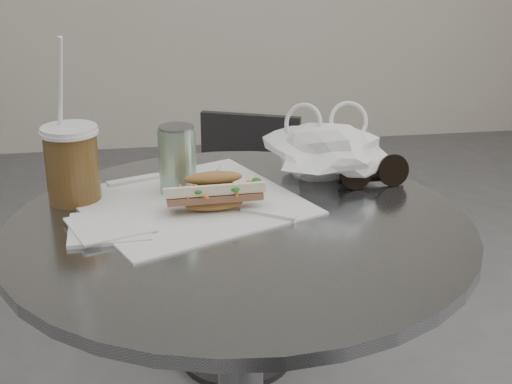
{
  "coord_description": "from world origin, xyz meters",
  "views": [
    {
      "loc": [
        -0.14,
        -0.85,
        1.2
      ],
      "look_at": [
        0.03,
        0.21,
        0.79
      ],
      "focal_mm": 50.0,
      "sensor_mm": 36.0,
      "label": 1
    }
  ],
  "objects": [
    {
      "name": "sunglasses",
      "position": [
        0.27,
        0.33,
        0.76
      ],
      "size": [
        0.13,
        0.04,
        0.06
      ],
      "rotation": [
        0.0,
        0.0,
        0.09
      ],
      "color": "black",
      "rests_on": "cafe_table"
    },
    {
      "name": "banh_mi",
      "position": [
        -0.03,
        0.26,
        0.77
      ],
      "size": [
        0.2,
        0.09,
        0.07
      ],
      "rotation": [
        0.0,
        0.0,
        0.04
      ],
      "color": "#A7813F",
      "rests_on": "sandwich_paper"
    },
    {
      "name": "sandwich_paper",
      "position": [
        -0.07,
        0.3,
        0.74
      ],
      "size": [
        0.45,
        0.44,
        0.0
      ],
      "primitive_type": "cube",
      "rotation": [
        0.0,
        0.0,
        0.41
      ],
      "color": "white",
      "rests_on": "cafe_table"
    },
    {
      "name": "plastic_bag",
      "position": [
        0.19,
        0.37,
        0.79
      ],
      "size": [
        0.25,
        0.22,
        0.11
      ],
      "primitive_type": null,
      "rotation": [
        0.0,
        0.0,
        -0.32
      ],
      "color": "white",
      "rests_on": "cafe_table"
    },
    {
      "name": "iced_coffee",
      "position": [
        -0.27,
        0.34,
        0.81
      ],
      "size": [
        0.1,
        0.1,
        0.29
      ],
      "color": "brown",
      "rests_on": "cafe_table"
    },
    {
      "name": "cafe_table",
      "position": [
        0.0,
        0.2,
        0.47
      ],
      "size": [
        0.76,
        0.76,
        0.74
      ],
      "color": "slate",
      "rests_on": "ground"
    },
    {
      "name": "chair_far",
      "position": [
        0.1,
        0.94,
        0.31
      ],
      "size": [
        0.38,
        0.41,
        0.69
      ],
      "rotation": [
        0.0,
        0.0,
        2.75
      ],
      "color": "#2E2D30",
      "rests_on": "ground"
    },
    {
      "name": "napkin_stack",
      "position": [
        -0.21,
        0.21,
        0.74
      ],
      "size": [
        0.15,
        0.15,
        0.01
      ],
      "color": "white",
      "rests_on": "cafe_table"
    },
    {
      "name": "drink_can",
      "position": [
        -0.09,
        0.35,
        0.8
      ],
      "size": [
        0.07,
        0.07,
        0.13
      ],
      "color": "#538E5D",
      "rests_on": "cafe_table"
    }
  ]
}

